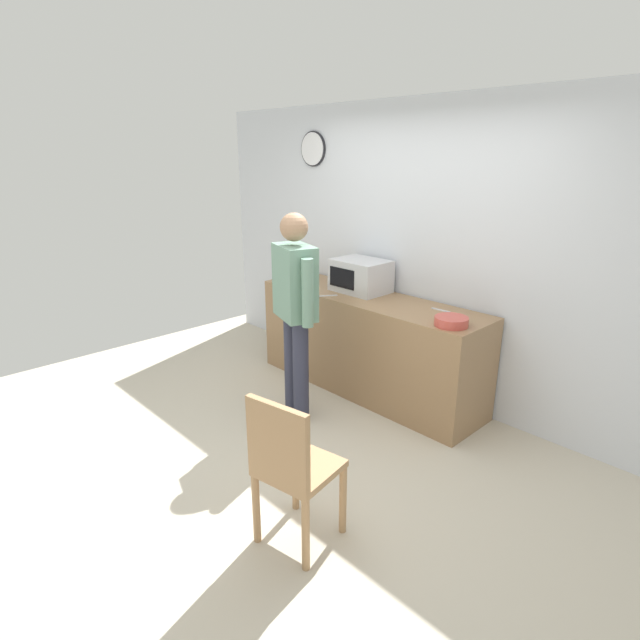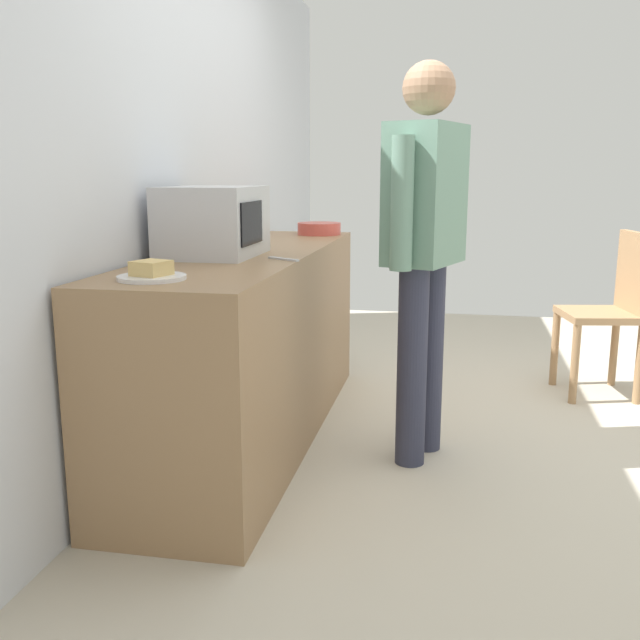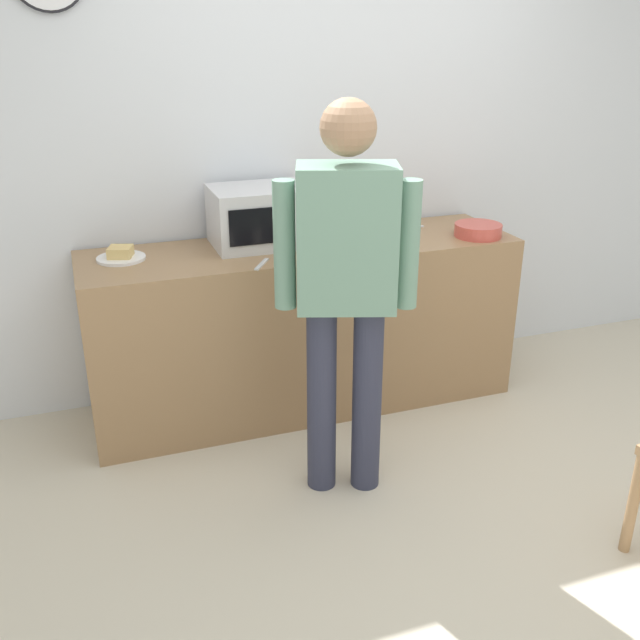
{
  "view_description": "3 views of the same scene",
  "coord_description": "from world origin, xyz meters",
  "px_view_note": "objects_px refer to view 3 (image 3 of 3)",
  "views": [
    {
      "loc": [
        2.58,
        -2.14,
        2.15
      ],
      "look_at": [
        -0.42,
        0.73,
        0.77
      ],
      "focal_mm": 28.37,
      "sensor_mm": 36.0,
      "label": 1
    },
    {
      "loc": [
        -3.45,
        0.26,
        1.27
      ],
      "look_at": [
        -0.44,
        0.85,
        0.63
      ],
      "focal_mm": 39.74,
      "sensor_mm": 36.0,
      "label": 2
    },
    {
      "loc": [
        -1.4,
        -2.15,
        1.96
      ],
      "look_at": [
        -0.35,
        0.79,
        0.66
      ],
      "focal_mm": 39.87,
      "sensor_mm": 36.0,
      "label": 3
    }
  ],
  "objects_px": {
    "salad_bowl": "(478,230)",
    "microwave": "(261,216)",
    "sandwich_plate": "(121,256)",
    "person_standing": "(346,277)",
    "fork_utensil": "(262,264)",
    "spoon_utensil": "(410,228)"
  },
  "relations": [
    {
      "from": "salad_bowl",
      "to": "spoon_utensil",
      "type": "distance_m",
      "value": 0.39
    },
    {
      "from": "salad_bowl",
      "to": "microwave",
      "type": "bearing_deg",
      "value": 167.8
    },
    {
      "from": "spoon_utensil",
      "to": "person_standing",
      "type": "relative_size",
      "value": 0.1
    },
    {
      "from": "microwave",
      "to": "person_standing",
      "type": "height_order",
      "value": "person_standing"
    },
    {
      "from": "salad_bowl",
      "to": "spoon_utensil",
      "type": "height_order",
      "value": "salad_bowl"
    },
    {
      "from": "microwave",
      "to": "person_standing",
      "type": "bearing_deg",
      "value": -82.86
    },
    {
      "from": "person_standing",
      "to": "microwave",
      "type": "bearing_deg",
      "value": 97.14
    },
    {
      "from": "person_standing",
      "to": "fork_utensil",
      "type": "bearing_deg",
      "value": 109.62
    },
    {
      "from": "microwave",
      "to": "salad_bowl",
      "type": "distance_m",
      "value": 1.17
    },
    {
      "from": "microwave",
      "to": "fork_utensil",
      "type": "distance_m",
      "value": 0.38
    },
    {
      "from": "fork_utensil",
      "to": "salad_bowl",
      "type": "bearing_deg",
      "value": 4.12
    },
    {
      "from": "fork_utensil",
      "to": "person_standing",
      "type": "xyz_separation_m",
      "value": [
        0.2,
        -0.57,
        0.1
      ]
    },
    {
      "from": "microwave",
      "to": "spoon_utensil",
      "type": "xyz_separation_m",
      "value": [
        0.87,
        0.03,
        -0.15
      ]
    },
    {
      "from": "fork_utensil",
      "to": "spoon_utensil",
      "type": "xyz_separation_m",
      "value": [
        0.96,
        0.36,
        0.0
      ]
    },
    {
      "from": "microwave",
      "to": "sandwich_plate",
      "type": "bearing_deg",
      "value": -177.87
    },
    {
      "from": "salad_bowl",
      "to": "fork_utensil",
      "type": "bearing_deg",
      "value": -175.88
    },
    {
      "from": "sandwich_plate",
      "to": "microwave",
      "type": "bearing_deg",
      "value": 2.13
    },
    {
      "from": "salad_bowl",
      "to": "spoon_utensil",
      "type": "relative_size",
      "value": 1.49
    },
    {
      "from": "spoon_utensil",
      "to": "microwave",
      "type": "bearing_deg",
      "value": -178.3
    },
    {
      "from": "microwave",
      "to": "fork_utensil",
      "type": "height_order",
      "value": "microwave"
    },
    {
      "from": "salad_bowl",
      "to": "person_standing",
      "type": "relative_size",
      "value": 0.15
    },
    {
      "from": "microwave",
      "to": "fork_utensil",
      "type": "xyz_separation_m",
      "value": [
        -0.09,
        -0.34,
        -0.15
      ]
    }
  ]
}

